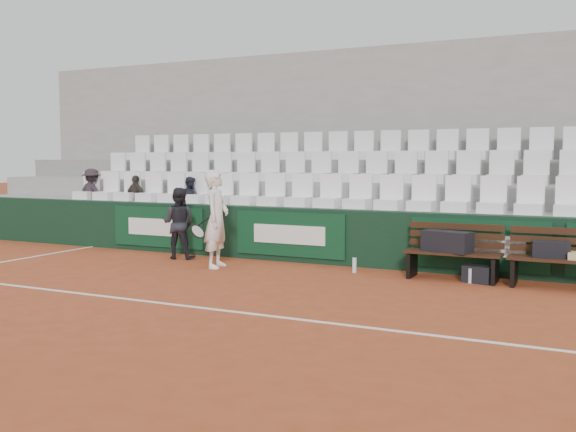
% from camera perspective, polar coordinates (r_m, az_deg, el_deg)
% --- Properties ---
extents(ground, '(80.00, 80.00, 0.00)m').
position_cam_1_polar(ground, '(8.59, -9.88, -7.81)').
color(ground, '#A34624').
rests_on(ground, ground).
extents(court_baseline, '(18.00, 0.06, 0.01)m').
position_cam_1_polar(court_baseline, '(8.58, -9.88, -7.79)').
color(court_baseline, white).
rests_on(court_baseline, ground).
extents(back_barrier, '(18.00, 0.34, 1.00)m').
position_cam_1_polar(back_barrier, '(11.90, 1.63, -1.72)').
color(back_barrier, black).
rests_on(back_barrier, ground).
extents(grandstand_tier_front, '(18.00, 0.95, 1.00)m').
position_cam_1_polar(grandstand_tier_front, '(12.50, 2.54, -1.40)').
color(grandstand_tier_front, '#979794').
rests_on(grandstand_tier_front, ground).
extents(grandstand_tier_mid, '(18.00, 0.95, 1.45)m').
position_cam_1_polar(grandstand_tier_mid, '(13.35, 4.15, -0.03)').
color(grandstand_tier_mid, '#969694').
rests_on(grandstand_tier_mid, ground).
extents(grandstand_tier_back, '(18.00, 0.95, 1.90)m').
position_cam_1_polar(grandstand_tier_back, '(14.22, 5.57, 1.17)').
color(grandstand_tier_back, gray).
rests_on(grandstand_tier_back, ground).
extents(grandstand_rear_wall, '(18.00, 0.30, 4.40)m').
position_cam_1_polar(grandstand_rear_wall, '(14.78, 6.45, 6.16)').
color(grandstand_rear_wall, gray).
rests_on(grandstand_rear_wall, ground).
extents(seat_row_front, '(11.90, 0.44, 0.63)m').
position_cam_1_polar(seat_row_front, '(12.28, 2.23, 2.30)').
color(seat_row_front, white).
rests_on(seat_row_front, grandstand_tier_front).
extents(seat_row_mid, '(11.90, 0.44, 0.63)m').
position_cam_1_polar(seat_row_mid, '(13.14, 3.90, 4.43)').
color(seat_row_mid, white).
rests_on(seat_row_mid, grandstand_tier_mid).
extents(seat_row_back, '(11.90, 0.44, 0.63)m').
position_cam_1_polar(seat_row_back, '(14.03, 5.36, 6.29)').
color(seat_row_back, silver).
rests_on(seat_row_back, grandstand_tier_back).
extents(bench_left, '(1.50, 0.56, 0.45)m').
position_cam_1_polar(bench_left, '(10.48, 14.41, -4.31)').
color(bench_left, '#341C0F').
rests_on(bench_left, ground).
extents(bench_right, '(1.50, 0.56, 0.45)m').
position_cam_1_polar(bench_right, '(10.28, 23.08, -4.74)').
color(bench_right, '#361C10').
rests_on(bench_right, ground).
extents(sports_bag_left, '(0.82, 0.53, 0.33)m').
position_cam_1_polar(sports_bag_left, '(10.42, 13.96, -2.20)').
color(sports_bag_left, black).
rests_on(sports_bag_left, bench_left).
extents(sports_bag_right, '(0.55, 0.31, 0.24)m').
position_cam_1_polar(sports_bag_right, '(10.28, 22.32, -2.76)').
color(sports_bag_right, black).
rests_on(sports_bag_right, bench_right).
extents(sports_bag_ground, '(0.48, 0.36, 0.26)m').
position_cam_1_polar(sports_bag_ground, '(10.37, 16.55, -4.99)').
color(sports_bag_ground, black).
rests_on(sports_bag_ground, ground).
extents(water_bottle_near, '(0.07, 0.07, 0.25)m').
position_cam_1_polar(water_bottle_near, '(10.89, 5.92, -4.36)').
color(water_bottle_near, silver).
rests_on(water_bottle_near, ground).
extents(water_bottle_far, '(0.06, 0.06, 0.23)m').
position_cam_1_polar(water_bottle_far, '(10.30, 15.90, -5.13)').
color(water_bottle_far, silver).
rests_on(water_bottle_far, ground).
extents(tennis_player, '(0.76, 0.70, 1.72)m').
position_cam_1_polar(tennis_player, '(11.33, -6.38, -0.27)').
color(tennis_player, white).
rests_on(tennis_player, ground).
extents(ball_kid, '(0.76, 0.64, 1.37)m').
position_cam_1_polar(ball_kid, '(12.47, -9.69, -0.63)').
color(ball_kid, black).
rests_on(ball_kid, ground).
extents(spectator_a, '(0.79, 0.51, 1.15)m').
position_cam_1_polar(spectator_a, '(15.40, -17.08, 3.59)').
color(spectator_a, black).
rests_on(spectator_a, grandstand_tier_front).
extents(spectator_b, '(0.61, 0.31, 1.01)m').
position_cam_1_polar(spectator_b, '(14.57, -13.40, 3.34)').
color(spectator_b, '#312C27').
rests_on(spectator_b, grandstand_tier_front).
extents(spectator_c, '(0.54, 0.46, 0.99)m').
position_cam_1_polar(spectator_c, '(13.71, -8.72, 3.29)').
color(spectator_c, '#1D212C').
rests_on(spectator_c, grandstand_tier_front).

